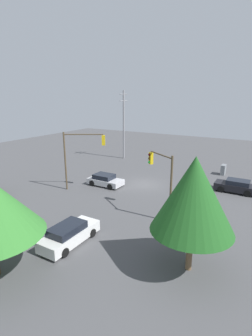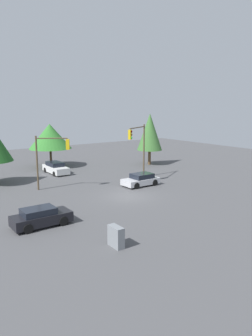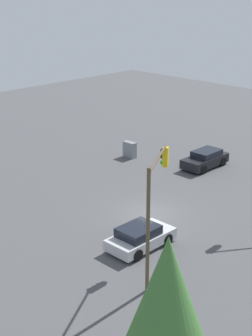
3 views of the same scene
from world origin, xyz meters
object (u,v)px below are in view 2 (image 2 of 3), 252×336
sedan_white (56,168)px  traffic_signal_cross (139,142)px  sedan_silver (141,180)px  traffic_signal_main (50,153)px  electrical_cabinet (116,237)px  sedan_dark (41,217)px

sedan_white → traffic_signal_cross: 11.64m
sedan_silver → traffic_signal_main: traffic_signal_main is taller
traffic_signal_main → traffic_signal_cross: (1.64, 10.04, 0.57)m
sedan_silver → traffic_signal_cross: traffic_signal_cross is taller
sedan_silver → traffic_signal_cross: bearing=-32.2°
traffic_signal_cross → electrical_cabinet: 18.83m
sedan_dark → traffic_signal_main: (-9.30, 4.75, 3.13)m
sedan_silver → traffic_signal_main: size_ratio=0.72×
sedan_silver → sedan_white: sedan_white is taller
traffic_signal_main → traffic_signal_cross: size_ratio=0.88×
sedan_silver → traffic_signal_cross: 4.65m
electrical_cabinet → sedan_dark: bearing=-158.1°
sedan_dark → sedan_silver: size_ratio=1.05×
sedan_dark → sedan_white: 18.71m
electrical_cabinet → traffic_signal_main: bearing=171.4°
sedan_silver → electrical_cabinet: size_ratio=3.03×
sedan_white → traffic_signal_cross: traffic_signal_cross is taller
sedan_white → traffic_signal_cross: size_ratio=0.74×
electrical_cabinet → sedan_silver: bearing=136.3°
traffic_signal_main → traffic_signal_cross: traffic_signal_cross is taller
sedan_dark → sedan_white: sedan_white is taller
sedan_silver → sedan_dark: bearing=111.8°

